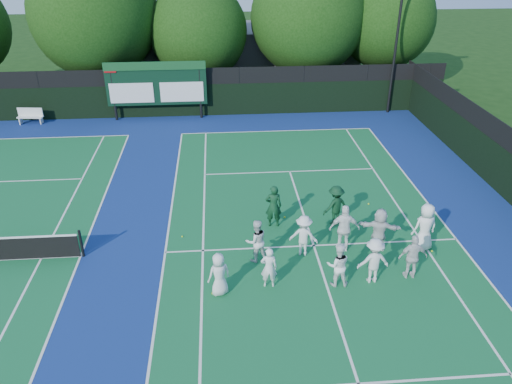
{
  "coord_description": "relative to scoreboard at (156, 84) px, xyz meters",
  "views": [
    {
      "loc": [
        -3.38,
        -14.24,
        10.48
      ],
      "look_at": [
        -2.0,
        3.0,
        1.3
      ],
      "focal_mm": 35.0,
      "sensor_mm": 36.0,
      "label": 1
    }
  ],
  "objects": [
    {
      "name": "ground",
      "position": [
        7.01,
        -15.59,
        -2.19
      ],
      "size": [
        120.0,
        120.0,
        0.0
      ],
      "primitive_type": "plane",
      "color": "#15330E",
      "rests_on": "ground"
    },
    {
      "name": "court_apron",
      "position": [
        1.01,
        -14.59,
        -2.19
      ],
      "size": [
        34.0,
        32.0,
        0.01
      ],
      "primitive_type": "cube",
      "color": "navy",
      "rests_on": "ground"
    },
    {
      "name": "near_court",
      "position": [
        7.01,
        -14.59,
        -2.18
      ],
      "size": [
        11.05,
        23.85,
        0.01
      ],
      "color": "#135E30",
      "rests_on": "ground"
    },
    {
      "name": "back_fence",
      "position": [
        1.01,
        0.41,
        -0.83
      ],
      "size": [
        34.0,
        0.08,
        3.0
      ],
      "color": "black",
      "rests_on": "ground"
    },
    {
      "name": "scoreboard",
      "position": [
        0.0,
        0.0,
        0.0
      ],
      "size": [
        6.0,
        0.21,
        3.55
      ],
      "color": "black",
      "rests_on": "ground"
    },
    {
      "name": "clubhouse",
      "position": [
        5.01,
        8.41,
        -0.19
      ],
      "size": [
        18.0,
        6.0,
        4.0
      ],
      "primitive_type": "cube",
      "color": "#56565B",
      "rests_on": "ground"
    },
    {
      "name": "light_pole_right",
      "position": [
        14.51,
        0.11,
        4.11
      ],
      "size": [
        1.2,
        0.3,
        10.12
      ],
      "color": "black",
      "rests_on": "ground"
    },
    {
      "name": "bench",
      "position": [
        -7.61,
        -0.22,
        -1.67
      ],
      "size": [
        1.55,
        0.58,
        0.96
      ],
      "color": "silver",
      "rests_on": "ground"
    },
    {
      "name": "tree_b",
      "position": [
        -3.76,
        3.99,
        3.28
      ],
      "size": [
        8.04,
        8.04,
        9.69
      ],
      "color": "black",
      "rests_on": "ground"
    },
    {
      "name": "tree_c",
      "position": [
        2.71,
        3.99,
        2.18
      ],
      "size": [
        6.37,
        6.37,
        7.72
      ],
      "color": "black",
      "rests_on": "ground"
    },
    {
      "name": "tree_d",
      "position": [
        9.91,
        3.99,
        2.96
      ],
      "size": [
        7.56,
        7.56,
        9.13
      ],
      "color": "black",
      "rests_on": "ground"
    },
    {
      "name": "tree_e",
      "position": [
        15.18,
        3.99,
        2.72
      ],
      "size": [
        6.37,
        6.37,
        8.26
      ],
      "color": "black",
      "rests_on": "ground"
    },
    {
      "name": "tennis_ball_0",
      "position": [
        3.24,
        -17.06,
        -2.16
      ],
      "size": [
        0.07,
        0.07,
        0.07
      ],
      "primitive_type": "sphere",
      "color": "#C2E41A",
      "rests_on": "ground"
    },
    {
      "name": "tennis_ball_1",
      "position": [
        9.92,
        -11.68,
        -2.16
      ],
      "size": [
        0.07,
        0.07,
        0.07
      ],
      "primitive_type": "sphere",
      "color": "#C2E41A",
      "rests_on": "ground"
    },
    {
      "name": "tennis_ball_2",
      "position": [
        11.25,
        -15.32,
        -2.16
      ],
      "size": [
        0.07,
        0.07,
        0.07
      ],
      "primitive_type": "sphere",
      "color": "#C2E41A",
      "rests_on": "ground"
    },
    {
      "name": "tennis_ball_3",
      "position": [
        2.09,
        -13.61,
        -2.16
      ],
      "size": [
        0.07,
        0.07,
        0.07
      ],
      "primitive_type": "sphere",
      "color": "#C2E41A",
      "rests_on": "ground"
    },
    {
      "name": "tennis_ball_4",
      "position": [
        6.2,
        -12.49,
        -2.16
      ],
      "size": [
        0.07,
        0.07,
        0.07
      ],
      "primitive_type": "sphere",
      "color": "#C2E41A",
      "rests_on": "ground"
    },
    {
      "name": "tennis_ball_5",
      "position": [
        8.5,
        -13.84,
        -2.16
      ],
      "size": [
        0.07,
        0.07,
        0.07
      ],
      "primitive_type": "sphere",
      "color": "#C2E41A",
      "rests_on": "ground"
    },
    {
      "name": "player_front_0",
      "position": [
        3.48,
        -17.03,
        -1.43
      ],
      "size": [
        0.87,
        0.73,
        1.51
      ],
      "primitive_type": "imported",
      "rotation": [
        0.0,
        0.0,
        3.54
      ],
      "color": "silver",
      "rests_on": "ground"
    },
    {
      "name": "player_front_1",
      "position": [
        5.1,
        -16.79,
        -1.45
      ],
      "size": [
        0.57,
        0.4,
        1.49
      ],
      "primitive_type": "imported",
      "rotation": [
        0.0,
        0.0,
        3.06
      ],
      "color": "white",
      "rests_on": "ground"
    },
    {
      "name": "player_front_2",
      "position": [
        7.35,
        -16.88,
        -1.41
      ],
      "size": [
        0.8,
        0.65,
        1.55
      ],
      "primitive_type": "imported",
      "rotation": [
        0.0,
        0.0,
        3.06
      ],
      "color": "white",
      "rests_on": "ground"
    },
    {
      "name": "player_front_3",
      "position": [
        8.55,
        -16.79,
        -1.37
      ],
      "size": [
        1.08,
        0.65,
        1.64
      ],
      "primitive_type": "imported",
      "rotation": [
        0.0,
        0.0,
        3.18
      ],
      "color": "silver",
      "rests_on": "ground"
    },
    {
      "name": "player_front_4",
      "position": [
        9.91,
        -16.69,
        -1.37
      ],
      "size": [
        0.97,
        0.42,
        1.64
      ],
      "primitive_type": "imported",
      "rotation": [
        0.0,
        0.0,
        3.13
      ],
      "color": "silver",
      "rests_on": "ground"
    },
    {
      "name": "player_back_0",
      "position": [
        4.8,
        -15.3,
        -1.38
      ],
      "size": [
        0.92,
        0.8,
        1.62
      ],
      "primitive_type": "imported",
      "rotation": [
        0.0,
        0.0,
        3.41
      ],
      "color": "silver",
      "rests_on": "ground"
    },
    {
      "name": "player_back_1",
      "position": [
        6.52,
        -15.07,
        -1.4
      ],
      "size": [
        1.14,
        0.84,
        1.58
      ],
      "primitive_type": "imported",
      "rotation": [
        0.0,
        0.0,
        2.86
      ],
      "color": "silver",
      "rests_on": "ground"
    },
    {
      "name": "player_back_2",
      "position": [
        8.01,
        -14.94,
        -1.26
      ],
      "size": [
        1.12,
        0.54,
        1.86
      ],
      "primitive_type": "imported",
      "rotation": [
        0.0,
        0.0,
        3.06
      ],
      "color": "white",
      "rests_on": "ground"
    },
    {
      "name": "player_back_3",
      "position": [
        9.3,
        -14.94,
        -1.36
      ],
      "size": [
        1.62,
        0.94,
        1.67
      ],
      "primitive_type": "imported",
      "rotation": [
        0.0,
        0.0,
        2.83
      ],
      "color": "silver",
      "rests_on": "ground"
    },
    {
      "name": "player_back_4",
      "position": [
        10.95,
        -15.06,
        -1.27
      ],
      "size": [
        0.98,
        0.72,
        1.84
      ],
      "primitive_type": "imported",
      "rotation": [
        0.0,
        0.0,
        3.29
      ],
      "color": "white",
      "rests_on": "ground"
    },
    {
      "name": "coach_left",
      "position": [
        5.66,
        -13.03,
        -1.3
      ],
      "size": [
        0.67,
        0.45,
        1.77
      ],
      "primitive_type": "imported",
      "rotation": [
        0.0,
        0.0,
        3.09
      ],
      "color": "#0F391F",
      "rests_on": "ground"
    },
    {
      "name": "coach_right",
      "position": [
        8.11,
        -13.09,
        -1.35
      ],
      "size": [
        1.24,
        1.01,
        1.67
      ],
      "primitive_type": "imported",
      "rotation": [
        0.0,
        0.0,
        3.57
      ],
      "color": "#0E331B",
      "rests_on": "ground"
    }
  ]
}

